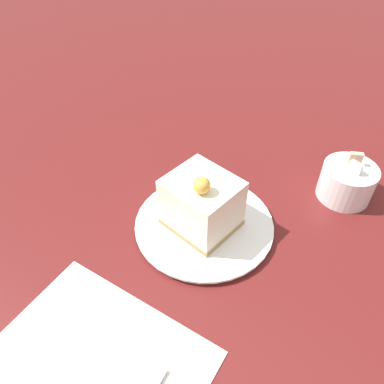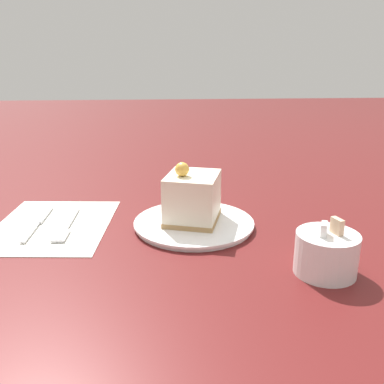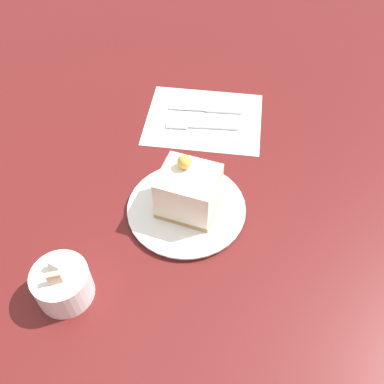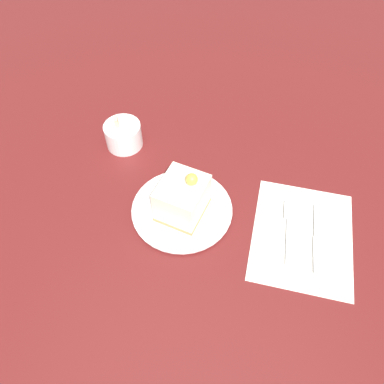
{
  "view_description": "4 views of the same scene",
  "coord_description": "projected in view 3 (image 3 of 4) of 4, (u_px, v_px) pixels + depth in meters",
  "views": [
    {
      "loc": [
        0.37,
        0.17,
        0.43
      ],
      "look_at": [
        0.03,
        -0.01,
        0.07
      ],
      "focal_mm": 35.0,
      "sensor_mm": 36.0,
      "label": 1
    },
    {
      "loc": [
        0.08,
        0.7,
        0.29
      ],
      "look_at": [
        0.03,
        -0.01,
        0.06
      ],
      "focal_mm": 40.0,
      "sensor_mm": 36.0,
      "label": 2
    },
    {
      "loc": [
        -0.43,
        -0.02,
        0.61
      ],
      "look_at": [
        0.02,
        0.0,
        0.06
      ],
      "focal_mm": 40.0,
      "sensor_mm": 36.0,
      "label": 3
    },
    {
      "loc": [
        0.11,
        -0.42,
        0.65
      ],
      "look_at": [
        0.05,
        0.02,
        0.06
      ],
      "focal_mm": 35.0,
      "sensor_mm": 36.0,
      "label": 4
    }
  ],
  "objects": [
    {
      "name": "ground_plane",
      "position": [
        193.0,
        223.0,
        0.75
      ],
      "size": [
        4.0,
        4.0,
        0.0
      ],
      "primitive_type": "plane",
      "color": "#5B1919"
    },
    {
      "name": "plate",
      "position": [
        186.0,
        209.0,
        0.76
      ],
      "size": [
        0.21,
        0.21,
        0.01
      ],
      "color": "white",
      "rests_on": "ground_plane"
    },
    {
      "name": "cake_slice",
      "position": [
        189.0,
        191.0,
        0.72
      ],
      "size": [
        0.11,
        0.12,
        0.11
      ],
      "rotation": [
        0.0,
        0.0,
        -0.28
      ],
      "color": "#AD8451",
      "rests_on": "plate"
    },
    {
      "name": "napkin",
      "position": [
        204.0,
        119.0,
        0.92
      ],
      "size": [
        0.21,
        0.26,
        0.0
      ],
      "rotation": [
        0.0,
        0.0,
        -0.08
      ],
      "color": "white",
      "rests_on": "ground_plane"
    },
    {
      "name": "fork",
      "position": [
        196.0,
        126.0,
        0.9
      ],
      "size": [
        0.02,
        0.15,
        0.0
      ],
      "rotation": [
        0.0,
        0.0,
        -0.03
      ],
      "color": "silver",
      "rests_on": "napkin"
    },
    {
      "name": "knife",
      "position": [
        212.0,
        110.0,
        0.93
      ],
      "size": [
        0.02,
        0.16,
        0.0
      ],
      "rotation": [
        0.0,
        0.0,
        -0.03
      ],
      "color": "silver",
      "rests_on": "napkin"
    },
    {
      "name": "sugar_bowl",
      "position": [
        63.0,
        284.0,
        0.64
      ],
      "size": [
        0.09,
        0.09,
        0.08
      ],
      "color": "white",
      "rests_on": "ground_plane"
    }
  ]
}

